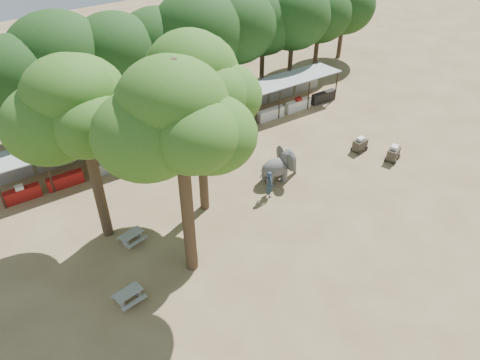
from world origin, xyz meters
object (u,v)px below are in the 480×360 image
yard_tree_center (174,120)px  yard_tree_back (194,83)px  cart_front (393,153)px  handler (269,184)px  cart_back (360,144)px  picnic_table_near (129,295)px  picnic_table_far (132,237)px  yard_tree_left (76,110)px  elephant (279,166)px

yard_tree_center → yard_tree_back: 5.04m
yard_tree_center → cart_front: 19.23m
yard_tree_center → yard_tree_back: yard_tree_center is taller
handler → cart_back: handler is taller
yard_tree_back → cart_front: size_ratio=7.85×
handler → picnic_table_near: size_ratio=1.19×
picnic_table_near → picnic_table_far: picnic_table_near is taller
handler → picnic_table_near: handler is taller
yard_tree_center → yard_tree_back: size_ratio=1.06×
yard_tree_left → yard_tree_center: bearing=-59.0°
picnic_table_near → cart_back: cart_back is taller
yard_tree_back → cart_back: yard_tree_back is taller
handler → cart_front: bearing=-88.5°
picnic_table_far → cart_back: 17.91m
elephant → cart_back: 7.17m
yard_tree_center → cart_front: bearing=4.0°
cart_front → cart_back: (-1.18, 2.17, -0.04)m
yard_tree_back → cart_front: yard_tree_back is taller
yard_tree_left → elephant: bearing=-6.2°
elephant → handler: bearing=-141.5°
handler → cart_front: size_ratio=1.33×
handler → yard_tree_back: bearing=81.2°
cart_front → picnic_table_far: bearing=149.1°
picnic_table_far → cart_back: (17.91, 0.04, 0.11)m
yard_tree_left → handler: bearing=-13.2°
cart_front → cart_back: cart_front is taller
picnic_table_near → picnic_table_far: bearing=55.5°
yard_tree_back → elephant: 9.47m
yard_tree_center → picnic_table_near: size_ratio=7.43×
handler → picnic_table_far: 9.21m
yard_tree_left → yard_tree_back: size_ratio=0.97×
picnic_table_near → picnic_table_far: (1.72, 3.91, -0.01)m
elephant → picnic_table_far: 10.80m
handler → picnic_table_near: bearing=115.9°
yard_tree_back → picnic_table_near: (-6.66, -4.59, -8.08)m
handler → cart_front: handler is taller
yard_tree_center → cart_front: yard_tree_center is taller
cart_back → picnic_table_far: bearing=172.5°
yard_tree_back → elephant: bearing=-2.7°
elephant → yard_tree_center: bearing=-153.5°
yard_tree_left → picnic_table_near: 9.57m
yard_tree_left → cart_front: (20.15, -3.80, -7.61)m
elephant → handler: 1.97m
handler → cart_back: size_ratio=1.55×
yard_tree_back → yard_tree_center: bearing=-126.9°
elephant → cart_back: size_ratio=2.31×
yard_tree_left → handler: (10.23, -2.40, -7.24)m
handler → yard_tree_left: bearing=86.4°
cart_back → yard_tree_back: bearing=169.5°
yard_tree_center → elephant: yard_tree_center is taller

